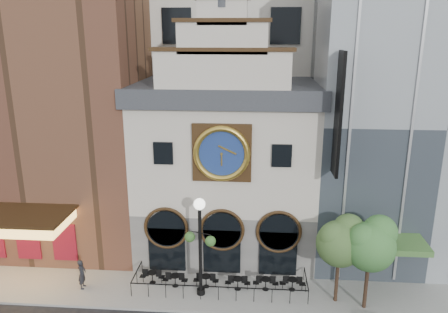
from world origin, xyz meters
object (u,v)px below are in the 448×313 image
at_px(bistro_1, 175,280).
at_px(tree_right, 371,243).
at_px(bistro_3, 238,283).
at_px(tree_left, 341,240).
at_px(bistro_4, 266,283).
at_px(lamppost, 200,236).
at_px(bistro_0, 152,276).
at_px(pedestrian, 82,274).
at_px(bistro_2, 206,280).
at_px(bistro_5, 292,283).

relative_size(bistro_1, tree_right, 0.28).
bearing_deg(bistro_1, bistro_3, -0.75).
distance_m(tree_left, tree_right, 1.66).
bearing_deg(bistro_4, bistro_3, -176.59).
bearing_deg(bistro_1, lamppost, -22.49).
relative_size(bistro_1, tree_left, 0.29).
height_order(bistro_0, pedestrian, pedestrian).
xyz_separation_m(bistro_0, bistro_4, (7.19, -0.21, 0.00)).
height_order(bistro_0, lamppost, lamppost).
height_order(bistro_1, pedestrian, pedestrian).
xyz_separation_m(pedestrian, lamppost, (7.45, -0.11, 2.92)).
xyz_separation_m(bistro_3, tree_right, (7.48, -1.22, 3.67)).
distance_m(bistro_0, tree_left, 11.95).
distance_m(bistro_4, pedestrian, 11.44).
height_order(bistro_1, bistro_2, same).
bearing_deg(bistro_5, lamppost, -171.42).
relative_size(bistro_5, tree_left, 0.29).
bearing_deg(tree_right, bistro_2, 171.89).
distance_m(bistro_2, bistro_4, 3.72).
distance_m(bistro_1, bistro_2, 1.95).
relative_size(bistro_1, bistro_3, 1.00).
distance_m(bistro_3, tree_left, 6.92).
distance_m(bistro_2, pedestrian, 7.73).
distance_m(bistro_5, tree_left, 4.42).
height_order(bistro_2, bistro_4, same).
height_order(bistro_1, bistro_5, same).
bearing_deg(bistro_4, lamppost, -169.07).
height_order(bistro_0, tree_left, tree_left).
xyz_separation_m(bistro_2, bistro_4, (3.72, -0.02, 0.00)).
height_order(bistro_3, bistro_5, same).
bearing_deg(lamppost, tree_right, 15.99).
bearing_deg(bistro_0, bistro_1, -9.83).
distance_m(bistro_2, lamppost, 3.50).
bearing_deg(bistro_3, tree_left, -6.70).
relative_size(tree_left, tree_right, 0.96).
relative_size(bistro_4, bistro_5, 1.00).
xyz_separation_m(bistro_0, tree_right, (12.94, -1.54, 3.67)).
distance_m(bistro_4, tree_left, 5.52).
relative_size(bistro_2, bistro_4, 1.00).
distance_m(lamppost, tree_right, 9.72).
xyz_separation_m(bistro_0, bistro_2, (3.47, -0.19, 0.00)).
bearing_deg(bistro_1, bistro_4, 0.52).
bearing_deg(lamppost, bistro_4, 30.25).
bearing_deg(bistro_5, tree_left, -19.14).
bearing_deg(bistro_5, bistro_1, -178.95).
bearing_deg(lamppost, tree_left, 19.07).
relative_size(bistro_5, lamppost, 0.25).
distance_m(bistro_1, tree_right, 12.06).
height_order(bistro_1, lamppost, lamppost).
height_order(bistro_2, bistro_5, same).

